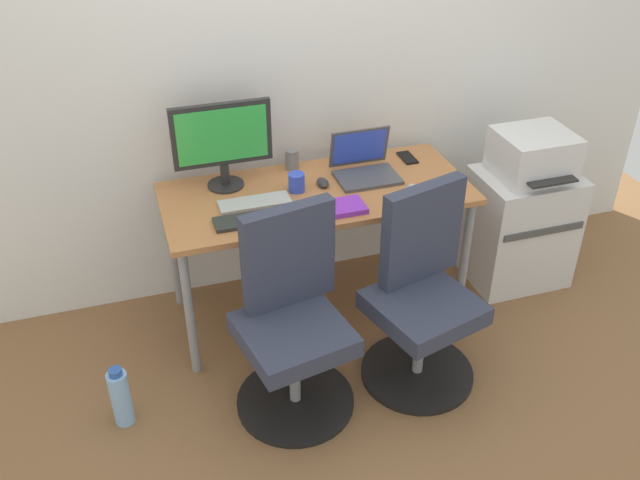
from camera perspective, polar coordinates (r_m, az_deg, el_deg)
ground_plane at (r=3.83m, az=-0.23°, el=-5.58°), size 5.28×5.28×0.00m
back_wall at (r=3.55m, az=-2.32°, el=15.17°), size 4.40×0.04×2.60m
desk at (r=3.45m, az=-0.25°, el=3.00°), size 1.51×0.66×0.73m
office_chair_left at (r=3.07m, az=-2.28°, el=-6.84°), size 0.54×0.54×0.94m
office_chair_right at (r=3.24m, az=8.29°, el=-4.67°), size 0.54×0.54×0.94m
side_cabinet at (r=4.04m, az=16.01°, el=1.01°), size 0.53×0.43×0.66m
printer at (r=3.83m, az=17.04°, el=6.69°), size 0.38×0.40×0.24m
water_bottle_on_floor at (r=3.25m, az=-15.98°, el=-12.24°), size 0.09×0.09×0.31m
desktop_monitor at (r=3.38m, az=-8.01°, el=8.13°), size 0.48×0.18×0.43m
open_laptop at (r=3.55m, az=3.62°, el=6.14°), size 0.31×0.27×0.23m
keyboard_by_monitor at (r=3.18m, az=-5.64°, el=1.67°), size 0.34×0.12×0.02m
keyboard_by_laptop at (r=3.31m, az=-5.36°, el=3.05°), size 0.34×0.12×0.02m
mouse_by_monitor at (r=3.46m, az=0.23°, el=4.72°), size 0.06×0.10×0.03m
mouse_by_laptop at (r=3.43m, az=7.68°, el=4.15°), size 0.06×0.10×0.03m
coffee_mug at (r=3.40m, az=-1.93°, el=4.73°), size 0.08×0.08×0.09m
pen_cup at (r=3.61m, az=-2.31°, el=6.62°), size 0.07×0.07×0.10m
phone_near_laptop at (r=3.75m, az=7.16°, el=6.70°), size 0.07×0.14×0.01m
notebook at (r=3.25m, az=1.83°, el=2.69°), size 0.21×0.15×0.03m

